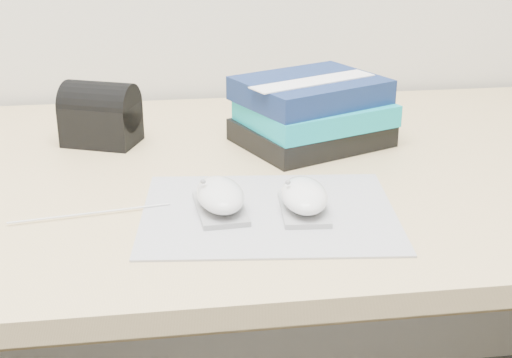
{
  "coord_description": "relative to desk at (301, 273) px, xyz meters",
  "views": [
    {
      "loc": [
        -0.23,
        0.55,
        1.13
      ],
      "look_at": [
        -0.11,
        1.43,
        0.77
      ],
      "focal_mm": 50.0,
      "sensor_mm": 36.0,
      "label": 1
    }
  ],
  "objects": [
    {
      "name": "usb_cable",
      "position": [
        -0.33,
        -0.22,
        0.24
      ],
      "size": [
        0.21,
        0.04,
        0.0
      ],
      "primitive_type": "cylinder",
      "rotation": [
        0.0,
        1.57,
        0.15
      ],
      "color": "white",
      "rests_on": "mousepad"
    },
    {
      "name": "mouse_front",
      "position": [
        -0.05,
        -0.25,
        0.26
      ],
      "size": [
        0.07,
        0.11,
        0.05
      ],
      "color": "#9A9B9D",
      "rests_on": "mousepad"
    },
    {
      "name": "mousepad",
      "position": [
        -0.1,
        -0.24,
        0.24
      ],
      "size": [
        0.36,
        0.29,
        0.0
      ],
      "primitive_type": "cube",
      "rotation": [
        0.0,
        0.0,
        -0.11
      ],
      "color": "gray",
      "rests_on": "desk"
    },
    {
      "name": "mouse_rear",
      "position": [
        -0.16,
        -0.23,
        0.26
      ],
      "size": [
        0.07,
        0.12,
        0.05
      ],
      "color": "gray",
      "rests_on": "mousepad"
    },
    {
      "name": "desk",
      "position": [
        0.0,
        0.0,
        0.0
      ],
      "size": [
        1.6,
        0.8,
        0.73
      ],
      "color": "tan",
      "rests_on": "ground"
    },
    {
      "name": "book_stack",
      "position": [
        0.02,
        0.03,
        0.29
      ],
      "size": [
        0.28,
        0.26,
        0.11
      ],
      "color": "black",
      "rests_on": "desk"
    },
    {
      "name": "pouch",
      "position": [
        -0.33,
        0.08,
        0.29
      ],
      "size": [
        0.14,
        0.12,
        0.11
      ],
      "color": "black",
      "rests_on": "desk"
    }
  ]
}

